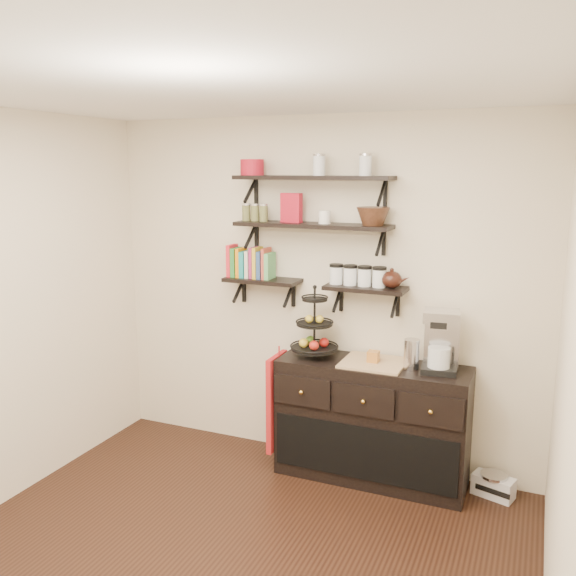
# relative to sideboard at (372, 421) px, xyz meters

# --- Properties ---
(ceiling) EXTENTS (3.50, 3.50, 0.02)m
(ceiling) POSITION_rel_sideboard_xyz_m (-0.52, -1.51, 2.25)
(ceiling) COLOR white
(ceiling) RESTS_ON back_wall
(back_wall) EXTENTS (3.50, 0.02, 2.70)m
(back_wall) POSITION_rel_sideboard_xyz_m (-0.52, 0.24, 0.90)
(back_wall) COLOR beige
(back_wall) RESTS_ON ground
(right_wall) EXTENTS (0.02, 3.50, 2.70)m
(right_wall) POSITION_rel_sideboard_xyz_m (1.23, -1.51, 0.90)
(right_wall) COLOR beige
(right_wall) RESTS_ON ground
(shelf_top) EXTENTS (1.20, 0.27, 0.23)m
(shelf_top) POSITION_rel_sideboard_xyz_m (-0.52, 0.10, 1.78)
(shelf_top) COLOR black
(shelf_top) RESTS_ON back_wall
(shelf_mid) EXTENTS (1.20, 0.27, 0.23)m
(shelf_mid) POSITION_rel_sideboard_xyz_m (-0.52, 0.10, 1.43)
(shelf_mid) COLOR black
(shelf_mid) RESTS_ON back_wall
(shelf_low_left) EXTENTS (0.60, 0.25, 0.23)m
(shelf_low_left) POSITION_rel_sideboard_xyz_m (-0.94, 0.12, 0.98)
(shelf_low_left) COLOR black
(shelf_low_left) RESTS_ON back_wall
(shelf_low_right) EXTENTS (0.60, 0.25, 0.23)m
(shelf_low_right) POSITION_rel_sideboard_xyz_m (-0.10, 0.12, 0.98)
(shelf_low_right) COLOR black
(shelf_low_right) RESTS_ON back_wall
(cookbooks) EXTENTS (0.36, 0.15, 0.26)m
(cookbooks) POSITION_rel_sideboard_xyz_m (-1.03, 0.12, 1.11)
(cookbooks) COLOR red
(cookbooks) RESTS_ON shelf_low_left
(glass_canisters) EXTENTS (0.43, 0.10, 0.13)m
(glass_canisters) POSITION_rel_sideboard_xyz_m (-0.17, 0.12, 1.06)
(glass_canisters) COLOR silver
(glass_canisters) RESTS_ON shelf_low_right
(sideboard) EXTENTS (1.40, 0.50, 0.92)m
(sideboard) POSITION_rel_sideboard_xyz_m (0.00, 0.00, 0.00)
(sideboard) COLOR black
(sideboard) RESTS_ON floor
(fruit_stand) EXTENTS (0.36, 0.36, 0.53)m
(fruit_stand) POSITION_rel_sideboard_xyz_m (-0.46, 0.00, 0.63)
(fruit_stand) COLOR black
(fruit_stand) RESTS_ON sideboard
(candle) EXTENTS (0.08, 0.08, 0.08)m
(candle) POSITION_rel_sideboard_xyz_m (-0.00, 0.00, 0.50)
(candle) COLOR #A96827
(candle) RESTS_ON sideboard
(coffee_maker) EXTENTS (0.27, 0.26, 0.44)m
(coffee_maker) POSITION_rel_sideboard_xyz_m (0.47, 0.03, 0.66)
(coffee_maker) COLOR black
(coffee_maker) RESTS_ON sideboard
(thermal_carafe) EXTENTS (0.11, 0.11, 0.22)m
(thermal_carafe) POSITION_rel_sideboard_xyz_m (0.28, -0.02, 0.56)
(thermal_carafe) COLOR silver
(thermal_carafe) RESTS_ON sideboard
(apron) EXTENTS (0.04, 0.32, 0.75)m
(apron) POSITION_rel_sideboard_xyz_m (-0.73, -0.10, 0.08)
(apron) COLOR #A71B12
(apron) RESTS_ON sideboard
(radio) EXTENTS (0.31, 0.24, 0.17)m
(radio) POSITION_rel_sideboard_xyz_m (0.88, 0.08, -0.37)
(radio) COLOR silver
(radio) RESTS_ON floor
(recipe_box) EXTENTS (0.16, 0.07, 0.22)m
(recipe_box) POSITION_rel_sideboard_xyz_m (-0.69, 0.10, 1.56)
(recipe_box) COLOR maroon
(recipe_box) RESTS_ON shelf_mid
(walnut_bowl) EXTENTS (0.24, 0.24, 0.13)m
(walnut_bowl) POSITION_rel_sideboard_xyz_m (-0.06, 0.10, 1.51)
(walnut_bowl) COLOR black
(walnut_bowl) RESTS_ON shelf_mid
(ramekins) EXTENTS (0.09, 0.09, 0.10)m
(ramekins) POSITION_rel_sideboard_xyz_m (-0.43, 0.10, 1.50)
(ramekins) COLOR white
(ramekins) RESTS_ON shelf_mid
(teapot) EXTENTS (0.22, 0.19, 0.15)m
(teapot) POSITION_rel_sideboard_xyz_m (0.09, 0.12, 1.07)
(teapot) COLOR black
(teapot) RESTS_ON shelf_low_right
(red_pot) EXTENTS (0.18, 0.18, 0.12)m
(red_pot) POSITION_rel_sideboard_xyz_m (-1.02, 0.10, 1.86)
(red_pot) COLOR maroon
(red_pot) RESTS_ON shelf_top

